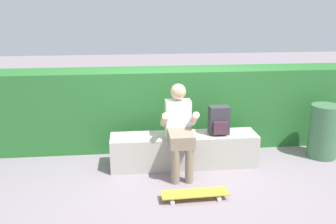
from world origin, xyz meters
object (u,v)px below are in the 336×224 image
object	(u,v)px
bench_main	(184,150)
person_skater	(179,127)
trash_bin	(324,131)
skateboard_near_person	(195,194)
backpack_on_bench	(219,121)

from	to	relation	value
bench_main	person_skater	world-z (taller)	person_skater
person_skater	trash_bin	xyz separation A→B (m)	(2.23, 0.31, -0.26)
person_skater	skateboard_near_person	distance (m)	0.95
bench_main	trash_bin	world-z (taller)	trash_bin
backpack_on_bench	trash_bin	distance (m)	1.66
person_skater	skateboard_near_person	bearing A→B (deg)	-83.28
bench_main	skateboard_near_person	bearing A→B (deg)	-90.64
skateboard_near_person	backpack_on_bench	bearing A→B (deg)	62.15
bench_main	backpack_on_bench	xyz separation A→B (m)	(0.49, -0.01, 0.43)
skateboard_near_person	backpack_on_bench	world-z (taller)	backpack_on_bench
person_skater	backpack_on_bench	bearing A→B (deg)	19.09
skateboard_near_person	backpack_on_bench	xyz separation A→B (m)	(0.50, 0.95, 0.58)
person_skater	backpack_on_bench	world-z (taller)	person_skater
person_skater	skateboard_near_person	xyz separation A→B (m)	(0.09, -0.75, -0.59)
bench_main	person_skater	xyz separation A→B (m)	(-0.10, -0.21, 0.43)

